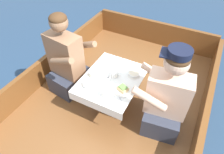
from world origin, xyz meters
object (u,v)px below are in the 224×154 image
at_px(coffee_cup_starboard, 105,93).
at_px(coffee_cup_port, 115,74).
at_px(person_port, 67,62).
at_px(person_starboard, 166,99).
at_px(sandwich, 123,89).
at_px(tin_can, 92,74).

bearing_deg(coffee_cup_starboard, coffee_cup_port, 98.43).
xyz_separation_m(person_port, coffee_cup_starboard, (0.66, -0.25, 0.03)).
relative_size(person_port, person_starboard, 1.02).
distance_m(coffee_cup_port, coffee_cup_starboard, 0.29).
relative_size(sandwich, coffee_cup_port, 1.14).
height_order(person_port, tin_can, person_port).
bearing_deg(coffee_cup_port, person_starboard, -5.77).
relative_size(sandwich, coffee_cup_starboard, 1.10).
bearing_deg(sandwich, person_port, 172.10).
distance_m(person_starboard, sandwich, 0.43).
distance_m(coffee_cup_starboard, tin_can, 0.32).
bearing_deg(tin_can, person_port, 170.49).
xyz_separation_m(person_starboard, coffee_cup_starboard, (-0.55, -0.23, 0.03)).
bearing_deg(person_starboard, sandwich, 4.63).
height_order(sandwich, coffee_cup_port, sandwich).
xyz_separation_m(sandwich, coffee_cup_port, (-0.17, 0.15, -0.00)).
bearing_deg(coffee_cup_port, coffee_cup_starboard, -81.57).
bearing_deg(sandwich, person_starboard, 12.61).
bearing_deg(tin_can, coffee_cup_port, 26.92).
height_order(person_port, coffee_cup_port, person_port).
bearing_deg(coffee_cup_port, person_port, -175.87).
height_order(person_starboard, coffee_cup_port, person_starboard).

